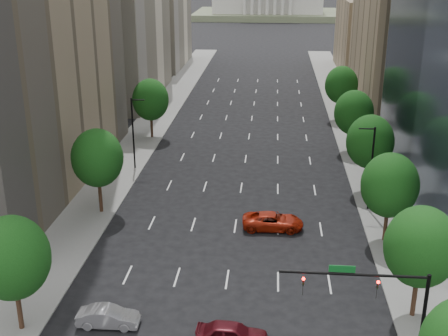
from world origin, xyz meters
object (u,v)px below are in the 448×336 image
(traffic_signal, at_px, (385,299))
(car_silver, at_px, (108,317))
(car_maroon, at_px, (232,334))
(car_red_far, at_px, (273,221))

(traffic_signal, xyz_separation_m, car_silver, (-18.49, 2.97, -4.44))
(car_maroon, height_order, car_silver, car_maroon)
(car_silver, xyz_separation_m, car_red_far, (11.62, 16.74, 0.08))
(traffic_signal, bearing_deg, car_maroon, 170.78)
(car_maroon, relative_size, car_silver, 1.11)
(car_maroon, xyz_separation_m, car_silver, (-8.96, 1.42, -0.11))
(traffic_signal, height_order, car_silver, traffic_signal)
(car_silver, bearing_deg, car_maroon, -100.07)
(car_silver, distance_m, car_red_far, 20.38)
(traffic_signal, bearing_deg, car_red_far, 109.21)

